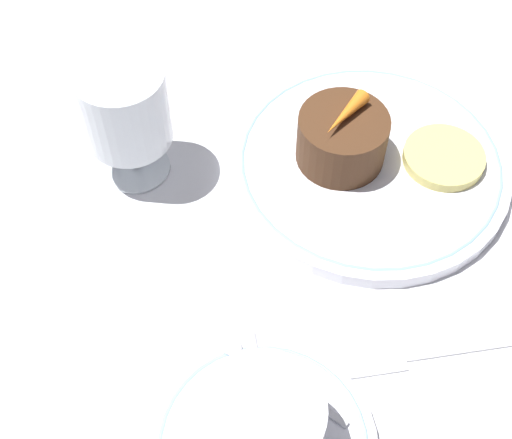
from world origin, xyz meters
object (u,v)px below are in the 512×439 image
at_px(dinner_plate, 370,164).
at_px(fork, 426,353).
at_px(coffee_cup, 262,425).
at_px(wine_glass, 126,112).
at_px(dessert_cake, 342,139).

bearing_deg(dinner_plate, fork, -178.53).
distance_m(dinner_plate, fork, 0.18).
bearing_deg(coffee_cup, wine_glass, 16.94).
xyz_separation_m(coffee_cup, dessert_cake, (0.25, -0.10, -0.01)).
bearing_deg(dinner_plate, wine_glass, 82.74).
relative_size(coffee_cup, wine_glass, 0.93).
distance_m(fork, dessert_cake, 0.20).
distance_m(wine_glass, dessert_cake, 0.19).
xyz_separation_m(dinner_plate, wine_glass, (0.03, 0.21, 0.07)).
relative_size(dinner_plate, coffee_cup, 2.31).
bearing_deg(dessert_cake, wine_glass, 84.04).
xyz_separation_m(dinner_plate, fork, (-0.18, -0.00, -0.01)).
height_order(coffee_cup, fork, coffee_cup).
bearing_deg(fork, dinner_plate, 1.47).
bearing_deg(wine_glass, dessert_cake, -95.96).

